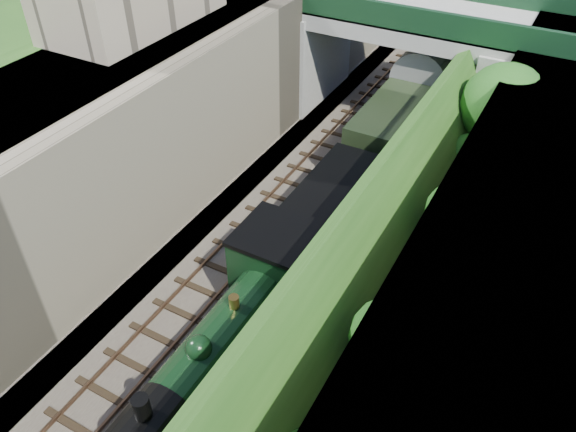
{
  "coord_description": "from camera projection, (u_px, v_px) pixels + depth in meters",
  "views": [
    {
      "loc": [
        8.03,
        -4.26,
        15.85
      ],
      "look_at": [
        0.0,
        10.39,
        2.39
      ],
      "focal_mm": 35.0,
      "sensor_mm": 36.0,
      "label": 1
    }
  ],
  "objects": [
    {
      "name": "tree",
      "position": [
        507.0,
        108.0,
        23.47
      ],
      "size": [
        3.6,
        3.8,
        6.6
      ],
      "color": "black",
      "rests_on": "ground"
    },
    {
      "name": "street_plateau_left",
      "position": [
        228.0,
        54.0,
        30.69
      ],
      "size": [
        6.0,
        90.0,
        7.0
      ],
      "primitive_type": "cube",
      "color": "#262628",
      "rests_on": "ground"
    },
    {
      "name": "embankment_slope",
      "position": [
        471.0,
        152.0,
        24.18
      ],
      "size": [
        4.23,
        90.0,
        6.36
      ],
      "color": "#1E4714",
      "rests_on": "ground"
    },
    {
      "name": "coach_front",
      "position": [
        431.0,
        85.0,
        30.98
      ],
      "size": [
        2.9,
        18.0,
        3.7
      ],
      "color": "black",
      "rests_on": "trackbed"
    },
    {
      "name": "retaining_wall",
      "position": [
        284.0,
        67.0,
        29.38
      ],
      "size": [
        1.0,
        90.0,
        7.0
      ],
      "primitive_type": "cube",
      "color": "#756B56",
      "rests_on": "ground"
    },
    {
      "name": "road_bridge",
      "position": [
        429.0,
        54.0,
        29.34
      ],
      "size": [
        16.0,
        6.4,
        7.25
      ],
      "color": "gray",
      "rests_on": "ground"
    },
    {
      "name": "track_right",
      "position": [
        398.0,
        153.0,
        28.92
      ],
      "size": [
        2.5,
        90.0,
        0.2
      ],
      "color": "black",
      "rests_on": "trackbed"
    },
    {
      "name": "track_left",
      "position": [
        341.0,
        138.0,
        30.11
      ],
      "size": [
        2.5,
        90.0,
        0.2
      ],
      "color": "black",
      "rests_on": "trackbed"
    },
    {
      "name": "tender",
      "position": [
        334.0,
        217.0,
        22.65
      ],
      "size": [
        2.7,
        6.0,
        3.05
      ],
      "color": "black",
      "rests_on": "trackbed"
    },
    {
      "name": "trackbed",
      "position": [
        376.0,
        149.0,
        29.46
      ],
      "size": [
        10.0,
        90.0,
        0.2
      ],
      "primitive_type": "cube",
      "color": "#473F38",
      "rests_on": "ground"
    },
    {
      "name": "locomotive",
      "position": [
        234.0,
        340.0,
        17.45
      ],
      "size": [
        3.1,
        10.22,
        3.83
      ],
      "color": "black",
      "rests_on": "trackbed"
    }
  ]
}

